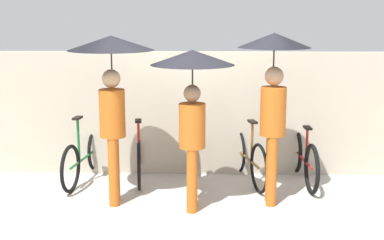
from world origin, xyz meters
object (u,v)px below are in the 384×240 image
(parked_bicycle_0, at_px, (84,156))
(parked_bicycle_1, at_px, (139,155))
(parked_bicycle_2, at_px, (193,157))
(parked_bicycle_4, at_px, (303,158))
(pedestrian_center, at_px, (192,84))
(pedestrian_trailing, at_px, (274,75))
(pedestrian_leading, at_px, (112,70))
(parked_bicycle_3, at_px, (248,157))

(parked_bicycle_0, height_order, parked_bicycle_1, parked_bicycle_0)
(parked_bicycle_1, relative_size, parked_bicycle_2, 0.96)
(parked_bicycle_4, relative_size, pedestrian_center, 0.85)
(parked_bicycle_4, bearing_deg, pedestrian_trailing, 141.67)
(parked_bicycle_1, bearing_deg, pedestrian_center, -151.49)
(pedestrian_center, xyz_separation_m, pedestrian_trailing, (1.00, 0.24, 0.08))
(parked_bicycle_2, height_order, pedestrian_leading, pedestrian_leading)
(parked_bicycle_2, relative_size, pedestrian_center, 0.87)
(parked_bicycle_4, bearing_deg, pedestrian_leading, 104.81)
(parked_bicycle_3, relative_size, pedestrian_leading, 0.77)
(parked_bicycle_0, bearing_deg, parked_bicycle_1, -75.09)
(parked_bicycle_4, bearing_deg, parked_bicycle_3, 85.93)
(parked_bicycle_3, xyz_separation_m, pedestrian_center, (-0.77, -1.04, 1.19))
(parked_bicycle_0, bearing_deg, parked_bicycle_2, -82.52)
(pedestrian_center, bearing_deg, pedestrian_leading, 169.01)
(parked_bicycle_1, distance_m, parked_bicycle_4, 2.36)
(pedestrian_leading, bearing_deg, parked_bicycle_1, 72.18)
(parked_bicycle_0, bearing_deg, parked_bicycle_3, -82.59)
(parked_bicycle_1, relative_size, pedestrian_trailing, 0.76)
(parked_bicycle_2, bearing_deg, pedestrian_center, -179.26)
(pedestrian_leading, relative_size, pedestrian_center, 1.08)
(pedestrian_leading, bearing_deg, parked_bicycle_0, 119.00)
(parked_bicycle_0, relative_size, parked_bicycle_2, 0.99)
(parked_bicycle_4, xyz_separation_m, pedestrian_trailing, (-0.56, -0.79, 1.28))
(pedestrian_leading, distance_m, pedestrian_center, 1.03)
(parked_bicycle_0, relative_size, pedestrian_leading, 0.80)
(parked_bicycle_3, bearing_deg, pedestrian_trailing, -177.12)
(parked_bicycle_0, distance_m, parked_bicycle_2, 1.57)
(parked_bicycle_4, relative_size, pedestrian_trailing, 0.77)
(pedestrian_trailing, bearing_deg, pedestrian_leading, -176.22)
(parked_bicycle_2, distance_m, pedestrian_leading, 1.86)
(parked_bicycle_0, height_order, parked_bicycle_2, parked_bicycle_0)
(pedestrian_leading, bearing_deg, parked_bicycle_2, 34.63)
(parked_bicycle_3, distance_m, pedestrian_trailing, 1.52)
(parked_bicycle_2, bearing_deg, pedestrian_leading, 130.30)
(parked_bicycle_2, distance_m, pedestrian_trailing, 1.82)
(parked_bicycle_1, distance_m, pedestrian_leading, 1.65)
(parked_bicycle_1, bearing_deg, pedestrian_trailing, -123.28)
(parked_bicycle_0, distance_m, pedestrian_trailing, 3.00)
(parked_bicycle_3, height_order, parked_bicycle_4, parked_bicycle_3)
(parked_bicycle_1, distance_m, pedestrian_trailing, 2.39)
(pedestrian_trailing, bearing_deg, parked_bicycle_3, 108.70)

